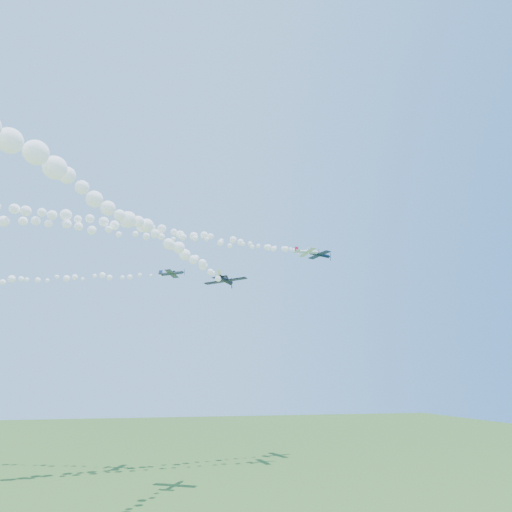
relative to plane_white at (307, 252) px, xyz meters
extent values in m
plane|color=#27491B|center=(-16.48, 3.92, -48.36)|extent=(260.00, 260.00, 0.00)
cylinder|color=silver|center=(-0.21, -0.03, -0.02)|extent=(5.94, 1.89, 1.15)
cone|color=silver|center=(2.92, 0.41, 0.16)|extent=(0.86, 0.90, 0.82)
cone|color=red|center=(3.36, 0.47, 0.19)|extent=(0.35, 0.32, 0.29)
cube|color=black|center=(3.24, 0.46, 0.18)|extent=(0.18, 0.21, 1.86)
cube|color=silver|center=(0.03, 0.00, -0.12)|extent=(2.44, 7.35, 0.54)
cube|color=silver|center=(-2.82, -0.39, -0.11)|extent=(1.17, 2.63, 0.24)
cube|color=red|center=(-2.93, -0.39, 0.42)|extent=(1.00, 0.26, 1.22)
sphere|color=black|center=(0.58, 0.10, 0.40)|extent=(0.83, 0.82, 0.77)
cylinder|color=#0C1936|center=(5.81, 7.62, 1.91)|extent=(6.79, 2.65, 1.29)
cone|color=#0C1936|center=(9.33, 8.56, 1.72)|extent=(1.03, 1.08, 0.94)
cone|color=silver|center=(9.82, 8.69, 1.69)|extent=(0.42, 0.39, 0.33)
cube|color=black|center=(9.69, 8.66, 1.70)|extent=(0.20, 0.19, 2.13)
cube|color=#0C1936|center=(6.07, 7.69, 1.76)|extent=(3.77, 8.47, 0.25)
cube|color=#0C1936|center=(2.88, 6.85, 2.12)|extent=(1.68, 3.07, 0.14)
cube|color=silver|center=(2.83, 6.83, 2.74)|extent=(1.12, 0.39, 1.40)
sphere|color=black|center=(6.75, 7.87, 2.29)|extent=(1.03, 1.00, 0.85)
cylinder|color=#333B4A|center=(-32.93, 1.20, -7.02)|extent=(5.35, 2.25, 1.14)
cone|color=#333B4A|center=(-30.22, 0.23, -6.80)|extent=(0.84, 0.87, 0.76)
cone|color=navy|center=(-29.85, 0.10, -6.77)|extent=(0.34, 0.32, 0.27)
cube|color=black|center=(-29.95, 0.13, -6.78)|extent=(0.17, 0.26, 1.69)
cube|color=#333B4A|center=(-32.71, 1.12, -7.10)|extent=(3.49, 6.61, 0.58)
cube|color=#333B4A|center=(-35.17, 2.01, -7.15)|extent=(1.50, 2.42, 0.25)
cube|color=navy|center=(-35.27, 2.07, -6.67)|extent=(0.87, 0.44, 1.13)
sphere|color=black|center=(-32.24, 0.97, -6.62)|extent=(0.85, 0.86, 0.72)
cylinder|color=black|center=(-22.92, -17.20, -12.20)|extent=(3.40, 6.61, 1.29)
cone|color=black|center=(-21.28, -13.96, -12.01)|extent=(1.14, 1.10, 0.94)
cone|color=yellow|center=(-21.05, -13.51, -11.98)|extent=(0.42, 0.44, 0.33)
cube|color=black|center=(-21.11, -13.63, -11.99)|extent=(0.38, 0.14, 2.13)
cube|color=black|center=(-22.78, -16.95, -12.31)|extent=(8.11, 5.26, 0.95)
cube|color=black|center=(-24.29, -19.89, -12.30)|extent=(3.02, 2.17, 0.39)
cube|color=yellow|center=(-24.39, -19.97, -11.69)|extent=(0.70, 1.00, 1.40)
sphere|color=black|center=(-22.53, -16.35, -11.72)|extent=(1.16, 1.09, 0.91)
camera|label=1|loc=(-34.29, -96.54, -30.66)|focal=30.00mm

